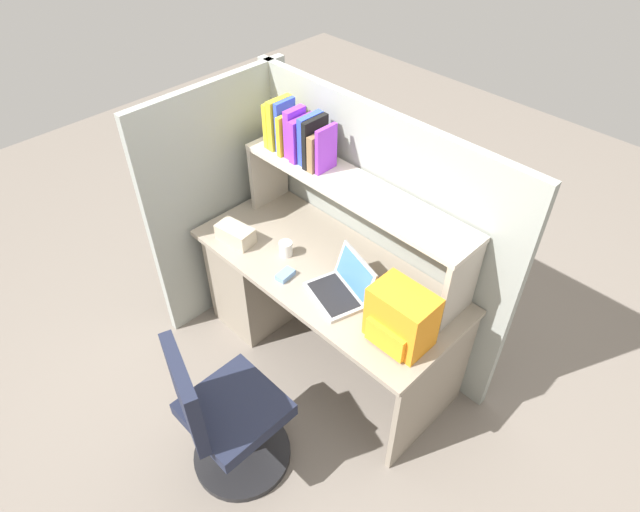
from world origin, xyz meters
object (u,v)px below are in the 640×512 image
at_px(backpack, 401,318).
at_px(computer_mouse, 285,275).
at_px(tissue_box, 235,234).
at_px(paper_cup, 286,248).
at_px(office_chair, 225,420).
at_px(laptop, 342,287).

bearing_deg(backpack, computer_mouse, -172.00).
bearing_deg(tissue_box, paper_cup, 14.47).
distance_m(paper_cup, office_chair, 0.97).
relative_size(laptop, backpack, 1.23).
bearing_deg(laptop, office_chair, -92.23).
xyz_separation_m(computer_mouse, office_chair, (0.27, -0.67, -0.35)).
xyz_separation_m(backpack, paper_cup, (-0.84, 0.03, -0.10)).
distance_m(tissue_box, office_chair, 1.05).
bearing_deg(paper_cup, office_chair, -62.83).
distance_m(computer_mouse, tissue_box, 0.43).
bearing_deg(backpack, office_chair, -119.06).
bearing_deg(laptop, backpack, -3.86).
xyz_separation_m(laptop, office_chair, (-0.03, -0.79, -0.39)).
distance_m(computer_mouse, paper_cup, 0.19).
bearing_deg(backpack, paper_cup, 177.99).
relative_size(paper_cup, office_chair, 0.09).
bearing_deg(paper_cup, laptop, -0.35).
xyz_separation_m(computer_mouse, paper_cup, (-0.14, 0.13, 0.03)).
distance_m(paper_cup, tissue_box, 0.32).
height_order(paper_cup, office_chair, office_chair).
bearing_deg(tissue_box, backpack, -3.94).
height_order(tissue_box, office_chair, office_chair).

